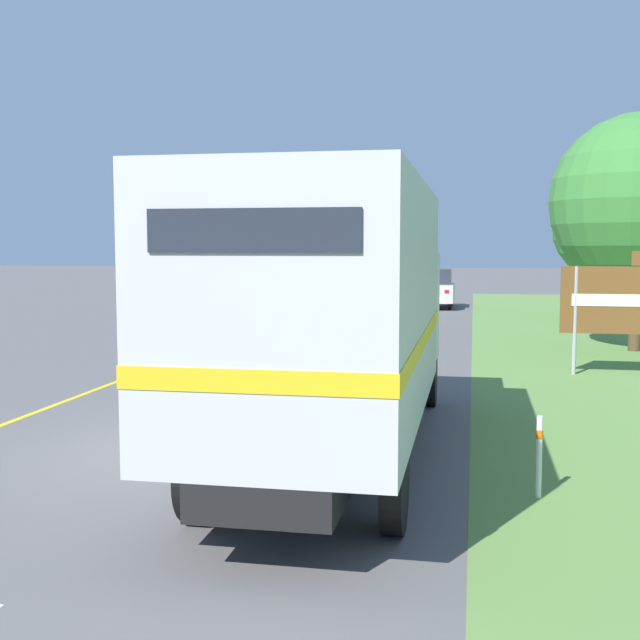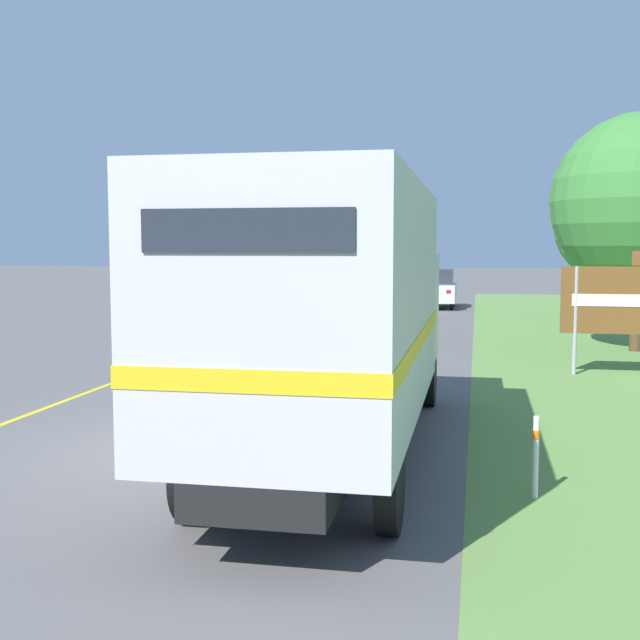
% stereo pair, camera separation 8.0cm
% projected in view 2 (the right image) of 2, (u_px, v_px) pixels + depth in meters
% --- Properties ---
extents(ground_plane, '(200.00, 200.00, 0.00)m').
position_uv_depth(ground_plane, '(203.00, 448.00, 11.41)').
color(ground_plane, '#5B5959').
extents(edge_line_yellow, '(0.12, 54.59, 0.01)m').
position_uv_depth(edge_line_yellow, '(216.00, 344.00, 23.48)').
color(edge_line_yellow, yellow).
rests_on(edge_line_yellow, ground).
extents(centre_dash_near, '(0.12, 2.60, 0.01)m').
position_uv_depth(centre_dash_near, '(208.00, 444.00, 11.62)').
color(centre_dash_near, white).
rests_on(centre_dash_near, ground).
extents(centre_dash_mid_a, '(0.12, 2.60, 0.01)m').
position_uv_depth(centre_dash_mid_a, '(304.00, 374.00, 18.07)').
color(centre_dash_mid_a, white).
rests_on(centre_dash_mid_a, ground).
extents(centre_dash_mid_b, '(0.12, 2.60, 0.01)m').
position_uv_depth(centre_dash_mid_b, '(350.00, 340.00, 24.51)').
color(centre_dash_mid_b, white).
rests_on(centre_dash_mid_b, ground).
extents(centre_dash_far, '(0.12, 2.60, 0.01)m').
position_uv_depth(centre_dash_far, '(377.00, 321.00, 30.96)').
color(centre_dash_far, white).
rests_on(centre_dash_far, ground).
extents(centre_dash_farthest, '(0.12, 2.60, 0.01)m').
position_uv_depth(centre_dash_farthest, '(394.00, 308.00, 37.41)').
color(centre_dash_farthest, white).
rests_on(centre_dash_farthest, ground).
extents(horse_trailer_truck, '(2.41, 8.83, 3.61)m').
position_uv_depth(horse_trailer_truck, '(334.00, 311.00, 10.56)').
color(horse_trailer_truck, black).
rests_on(horse_trailer_truck, ground).
extents(lead_car_white, '(1.80, 4.16, 1.94)m').
position_uv_depth(lead_car_white, '(298.00, 306.00, 25.51)').
color(lead_car_white, black).
rests_on(lead_car_white, ground).
extents(lead_car_silver_ahead, '(1.80, 3.95, 1.83)m').
position_uv_depth(lead_car_silver_ahead, '(436.00, 288.00, 37.44)').
color(lead_car_silver_ahead, black).
rests_on(lead_car_silver_ahead, ground).
extents(highway_sign, '(2.17, 0.09, 2.77)m').
position_uv_depth(highway_sign, '(614.00, 301.00, 17.65)').
color(highway_sign, '#9E9EA3').
rests_on(highway_sign, ground).
extents(roadside_tree_near, '(4.78, 4.78, 6.47)m').
position_uv_depth(roadside_tree_near, '(640.00, 202.00, 21.65)').
color(roadside_tree_near, '#4C3823').
rests_on(roadside_tree_near, ground).
extents(roadside_tree_mid, '(4.15, 4.15, 5.72)m').
position_uv_depth(roadside_tree_mid, '(609.00, 226.00, 30.95)').
color(roadside_tree_mid, brown).
rests_on(roadside_tree_mid, ground).
extents(delineator_post, '(0.08, 0.08, 0.95)m').
position_uv_depth(delineator_post, '(536.00, 455.00, 9.09)').
color(delineator_post, white).
rests_on(delineator_post, ground).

